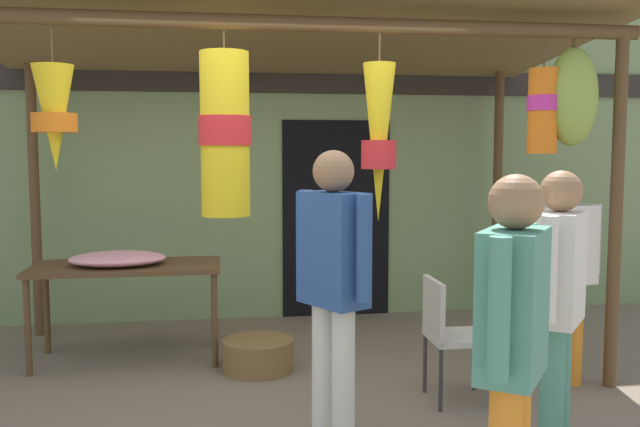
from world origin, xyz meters
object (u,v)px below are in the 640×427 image
(display_table, at_px, (127,274))
(wicker_basket_by_table, at_px, (258,355))
(folding_chair, at_px, (448,329))
(flower_heap_on_table, at_px, (119,259))
(vendor_in_orange, at_px, (558,295))
(shopper_by_bananas, at_px, (566,264))
(customer_foreground, at_px, (333,275))
(passerby_at_right, at_px, (512,339))

(display_table, relative_size, wicker_basket_by_table, 2.69)
(folding_chair, bearing_deg, wicker_basket_by_table, 145.30)
(flower_heap_on_table, height_order, vendor_in_orange, vendor_in_orange)
(wicker_basket_by_table, xyz_separation_m, shopper_by_bananas, (2.16, -0.68, 0.77))
(folding_chair, xyz_separation_m, customer_foreground, (-0.90, -0.63, 0.51))
(wicker_basket_by_table, xyz_separation_m, passerby_at_right, (0.86, -2.67, 0.83))
(folding_chair, distance_m, shopper_by_bananas, 1.02)
(display_table, xyz_separation_m, folding_chair, (2.26, -1.27, -0.20))
(customer_foreground, bearing_deg, passerby_at_right, -66.08)
(flower_heap_on_table, relative_size, customer_foreground, 0.44)
(display_table, distance_m, passerby_at_right, 3.63)
(flower_heap_on_table, xyz_separation_m, shopper_by_bananas, (3.23, -1.06, 0.05))
(display_table, distance_m, vendor_in_orange, 3.39)
(customer_foreground, bearing_deg, wicker_basket_by_table, 102.67)
(vendor_in_orange, xyz_separation_m, customer_foreground, (-1.15, 0.37, 0.07))
(display_table, distance_m, shopper_by_bananas, 3.38)
(customer_foreground, distance_m, shopper_by_bananas, 2.00)
(display_table, relative_size, passerby_at_right, 0.92)
(vendor_in_orange, height_order, passerby_at_right, passerby_at_right)
(display_table, xyz_separation_m, customer_foreground, (1.36, -1.91, 0.30))
(display_table, bearing_deg, vendor_in_orange, -42.30)
(wicker_basket_by_table, xyz_separation_m, customer_foreground, (0.33, -1.49, 0.89))
(display_table, bearing_deg, folding_chair, -29.44)
(shopper_by_bananas, bearing_deg, vendor_in_orange, -120.08)
(folding_chair, bearing_deg, customer_foreground, -144.80)
(wicker_basket_by_table, distance_m, customer_foreground, 1.76)
(wicker_basket_by_table, bearing_deg, display_table, 157.68)
(vendor_in_orange, xyz_separation_m, shopper_by_bananas, (0.68, 1.18, -0.05))
(vendor_in_orange, relative_size, shopper_by_bananas, 1.05)
(display_table, xyz_separation_m, flower_heap_on_table, (-0.05, -0.04, 0.14))
(flower_heap_on_table, xyz_separation_m, customer_foreground, (1.41, -1.86, 0.17))
(shopper_by_bananas, distance_m, passerby_at_right, 2.38)
(shopper_by_bananas, xyz_separation_m, passerby_at_right, (-1.30, -1.99, 0.06))
(shopper_by_bananas, bearing_deg, folding_chair, -169.59)
(folding_chair, xyz_separation_m, shopper_by_bananas, (0.93, 0.17, 0.39))
(folding_chair, xyz_separation_m, wicker_basket_by_table, (-1.23, 0.85, -0.38))
(flower_heap_on_table, xyz_separation_m, wicker_basket_by_table, (1.07, -0.38, -0.72))
(wicker_basket_by_table, bearing_deg, passerby_at_right, -72.16)
(display_table, height_order, wicker_basket_by_table, display_table)
(vendor_in_orange, distance_m, passerby_at_right, 1.02)
(flower_heap_on_table, distance_m, customer_foreground, 2.34)
(wicker_basket_by_table, relative_size, passerby_at_right, 0.34)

